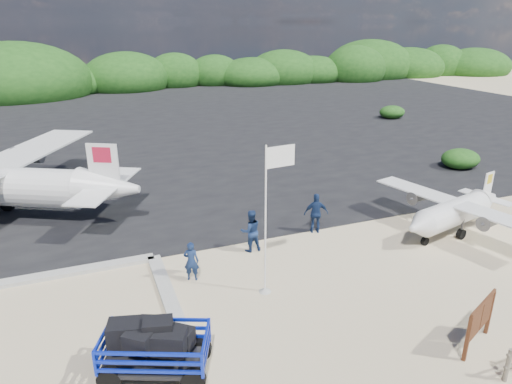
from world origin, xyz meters
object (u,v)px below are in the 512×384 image
at_px(baggage_cart, 158,373).
at_px(flagpole, 265,291).
at_px(crew_b, 251,231).
at_px(crew_c, 316,213).
at_px(crew_a, 191,261).
at_px(signboard, 475,346).
at_px(aircraft_large, 345,116).
at_px(aircraft_small, 82,119).

bearing_deg(baggage_cart, flagpole, 54.74).
relative_size(flagpole, crew_b, 2.96).
relative_size(baggage_cart, crew_c, 1.64).
relative_size(flagpole, crew_a, 3.49).
bearing_deg(signboard, crew_c, 70.54).
distance_m(flagpole, aircraft_large, 32.86).
relative_size(signboard, aircraft_small, 0.30).
distance_m(flagpole, aircraft_small, 34.75).
height_order(flagpole, crew_c, flagpole).
bearing_deg(crew_c, signboard, 112.79).
relative_size(crew_c, aircraft_small, 0.29).
height_order(crew_c, aircraft_large, aircraft_large).
bearing_deg(signboard, crew_b, 92.73).
xyz_separation_m(crew_c, aircraft_large, (15.67, 22.74, -0.92)).
distance_m(flagpole, crew_a, 2.88).
xyz_separation_m(signboard, crew_a, (-6.80, 6.60, 0.76)).
bearing_deg(signboard, aircraft_small, 79.86).
bearing_deg(flagpole, baggage_cart, -148.24).
bearing_deg(baggage_cart, aircraft_large, 73.54).
bearing_deg(crew_a, aircraft_small, -60.89).
bearing_deg(signboard, aircraft_large, 40.39).
distance_m(crew_a, aircraft_large, 32.91).
bearing_deg(aircraft_large, crew_a, 76.61).
relative_size(signboard, crew_c, 1.04).
relative_size(baggage_cart, aircraft_large, 0.18).
bearing_deg(crew_a, crew_c, -138.62).
bearing_deg(flagpole, signboard, -46.62).
relative_size(flagpole, aircraft_large, 0.33).
bearing_deg(crew_a, aircraft_large, -107.40).
bearing_deg(flagpole, aircraft_large, 53.34).
height_order(baggage_cart, aircraft_small, aircraft_small).
distance_m(baggage_cart, signboard, 9.11).
xyz_separation_m(baggage_cart, crew_c, (8.15, 6.23, 0.92)).
bearing_deg(signboard, baggage_cart, 141.53).
height_order(signboard, crew_b, crew_b).
height_order(baggage_cart, flagpole, flagpole).
height_order(baggage_cart, crew_c, crew_c).
distance_m(crew_b, aircraft_large, 30.09).
height_order(flagpole, crew_b, flagpole).
distance_m(crew_a, crew_b, 3.11).
xyz_separation_m(crew_b, crew_c, (3.32, 0.57, 0.02)).
relative_size(crew_a, aircraft_small, 0.24).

